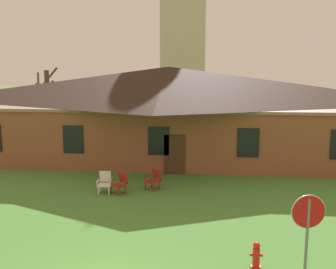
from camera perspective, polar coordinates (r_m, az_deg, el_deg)
name	(u,v)px	position (r m, az deg, el deg)	size (l,w,h in m)	color
brick_building	(169,110)	(25.40, 0.09, 3.57)	(23.89, 10.40, 5.58)	brown
dome_tower	(184,29)	(45.39, 2.32, 14.95)	(5.18, 5.18, 21.00)	#BCB29E
stop_sign	(307,228)	(9.86, 19.44, -12.53)	(0.80, 0.17, 2.74)	slate
lawn_chair_by_porch	(105,182)	(18.07, -9.10, -6.73)	(0.69, 0.72, 0.96)	white
lawn_chair_near_door	(120,182)	(17.88, -6.90, -6.86)	(0.85, 0.87, 0.96)	maroon
lawn_chair_left_end	(154,179)	(18.32, -2.03, -6.39)	(0.84, 0.87, 0.96)	maroon
bare_tree_beside_building	(47,101)	(31.73, -16.99, 4.70)	(1.74, 1.83, 5.54)	brown
fire_hydrant	(256,256)	(11.82, 12.58, -16.72)	(0.36, 0.28, 0.79)	red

